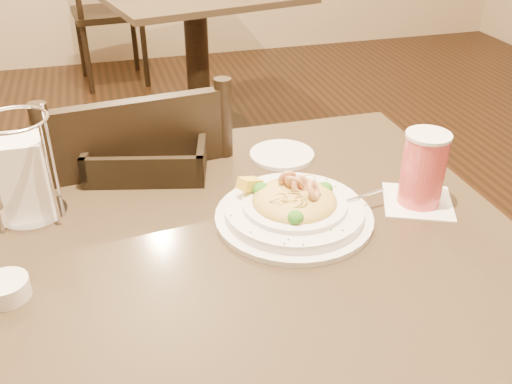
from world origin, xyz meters
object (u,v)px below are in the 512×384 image
object	(u,v)px
dining_chair_far	(108,7)
butter_ramekin	(6,289)
napkin_caddy	(25,175)
main_table	(259,340)
side_plate	(282,155)
bread_basket	(149,157)
background_table	(196,37)
pasta_bowl	(294,207)
drink_glass	(423,170)
dining_chair_near	(142,238)

from	to	relation	value
dining_chair_far	butter_ramekin	distance (m)	3.08
napkin_caddy	butter_ramekin	xyz separation A→B (m)	(-0.02, -0.23, -0.07)
main_table	side_plate	size ratio (longest dim) A/B	6.46
dining_chair_far	bread_basket	bearing A→B (deg)	84.09
background_table	side_plate	world-z (taller)	side_plate
dining_chair_far	butter_ramekin	size ratio (longest dim) A/B	13.54
dining_chair_far	main_table	bearing A→B (deg)	86.98
pasta_bowl	butter_ramekin	size ratio (longest dim) A/B	4.57
pasta_bowl	drink_glass	bearing A→B (deg)	-2.09
background_table	drink_glass	world-z (taller)	drink_glass
background_table	dining_chair_near	bearing A→B (deg)	-105.00
dining_chair_near	pasta_bowl	distance (m)	0.55
main_table	dining_chair_near	world-z (taller)	dining_chair_near
dining_chair_near	butter_ramekin	distance (m)	0.59
drink_glass	napkin_caddy	distance (m)	0.71
dining_chair_far	bread_basket	size ratio (longest dim) A/B	3.35
side_plate	dining_chair_far	bearing A→B (deg)	95.36
main_table	drink_glass	world-z (taller)	drink_glass
background_table	napkin_caddy	size ratio (longest dim) A/B	5.61
pasta_bowl	drink_glass	world-z (taller)	drink_glass
butter_ramekin	bread_basket	bearing A→B (deg)	54.90
drink_glass	bread_basket	world-z (taller)	drink_glass
main_table	butter_ramekin	distance (m)	0.48
pasta_bowl	main_table	bearing A→B (deg)	-152.37
background_table	dining_chair_far	xyz separation A→B (m)	(-0.40, 0.90, -0.02)
drink_glass	side_plate	distance (m)	0.32
background_table	dining_chair_near	size ratio (longest dim) A/B	1.16
dining_chair_far	napkin_caddy	distance (m)	2.86
side_plate	main_table	bearing A→B (deg)	-115.13
napkin_caddy	side_plate	distance (m)	0.52
background_table	butter_ramekin	xyz separation A→B (m)	(-0.67, -2.16, 0.26)
dining_chair_near	butter_ramekin	size ratio (longest dim) A/B	13.54
main_table	dining_chair_far	distance (m)	3.02
bread_basket	butter_ramekin	distance (m)	0.44
pasta_bowl	background_table	bearing A→B (deg)	84.60
dining_chair_near	side_plate	distance (m)	0.44
dining_chair_far	drink_glass	world-z (taller)	dining_chair_far
main_table	dining_chair_near	distance (m)	0.47
background_table	bread_basket	world-z (taller)	bread_basket
dining_chair_far	napkin_caddy	xyz separation A→B (m)	(-0.25, -2.83, 0.34)
bread_basket	napkin_caddy	distance (m)	0.27
bread_basket	pasta_bowl	bearing A→B (deg)	-50.56
pasta_bowl	side_plate	bearing A→B (deg)	76.91
dining_chair_far	dining_chair_near	bearing A→B (deg)	83.42
main_table	side_plate	xyz separation A→B (m)	(0.13, 0.28, 0.24)
background_table	butter_ramekin	bearing A→B (deg)	-107.29
pasta_bowl	side_plate	world-z (taller)	pasta_bowl
dining_chair_far	drink_glass	size ratio (longest dim) A/B	5.63
dining_chair_far	background_table	bearing A→B (deg)	108.38
main_table	background_table	size ratio (longest dim) A/B	0.84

